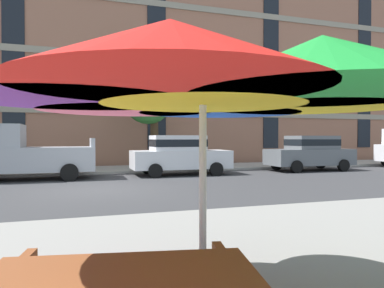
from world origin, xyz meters
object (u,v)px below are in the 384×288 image
street_tree_middle (151,98)px  sedan_gray (310,152)px  sedan_white (180,154)px  pickup_silver (21,154)px  patio_umbrella (203,81)px

street_tree_middle → sedan_gray: bearing=-19.8°
sedan_white → sedan_gray: bearing=0.0°
sedan_white → sedan_gray: same height
pickup_silver → patio_umbrella: bearing=-76.4°
pickup_silver → patio_umbrella: (3.07, -12.70, 1.09)m
sedan_white → sedan_gray: 6.94m
pickup_silver → sedan_white: size_ratio=1.16×
sedan_gray → patio_umbrella: (-10.37, -12.70, 1.17)m
patio_umbrella → sedan_gray: bearing=50.8°
pickup_silver → sedan_white: (6.50, -0.00, -0.08)m
pickup_silver → street_tree_middle: bearing=25.6°
sedan_white → patio_umbrella: size_ratio=1.21×
sedan_gray → pickup_silver: bearing=180.0°
patio_umbrella → street_tree_middle: bearing=80.1°
sedan_gray → patio_umbrella: bearing=-129.2°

